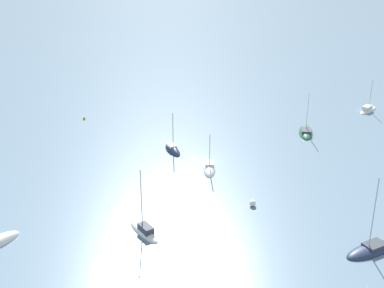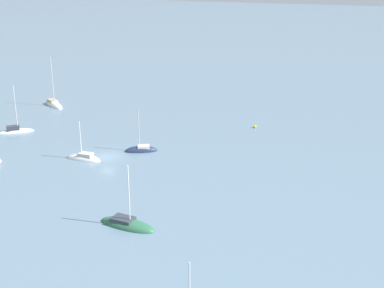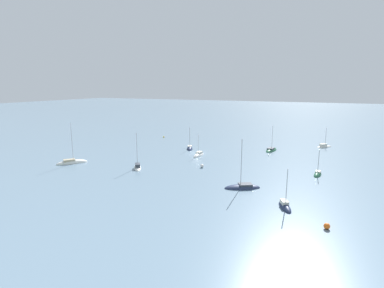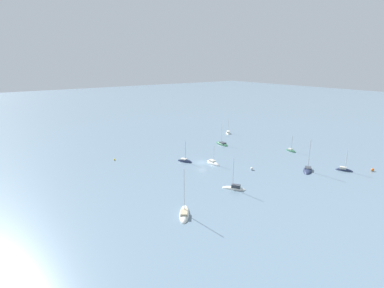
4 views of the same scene
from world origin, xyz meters
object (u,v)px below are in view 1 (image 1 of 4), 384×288
Objects in this scene: sailboat_0 at (144,231)px; mooring_buoy_0 at (84,118)px; mooring_buoy_2 at (253,203)px; sailboat_5 at (173,150)px; sailboat_8 at (209,169)px; sailboat_4 at (306,133)px; sailboat_3 at (368,110)px; sailboat_7 at (370,251)px.

mooring_buoy_0 is (16.00, -40.61, 0.11)m from sailboat_0.
mooring_buoy_2 reaches higher than mooring_buoy_0.
sailboat_0 is at bearing 26.30° from mooring_buoy_2.
sailboat_5 is at bearing 140.43° from mooring_buoy_0.
sailboat_5 is 1.13× the size of sailboat_8.
sailboat_8 is (17.89, 15.69, 0.02)m from sailboat_4.
sailboat_0 is at bearing -179.71° from sailboat_3.
sailboat_8 is (32.76, 28.16, -0.07)m from sailboat_3.
sailboat_0 is 43.65m from mooring_buoy_0.
sailboat_4 is at bearing 171.28° from mooring_buoy_0.
sailboat_0 is 0.87× the size of sailboat_7.
sailboat_0 is 62.18m from sailboat_3.
sailboat_0 reaches higher than mooring_buoy_0.
sailboat_3 is at bearing -124.24° from mooring_buoy_2.
sailboat_3 is (-41.17, -46.60, -0.01)m from sailboat_0.
sailboat_4 reaches higher than sailboat_3.
sailboat_3 is at bearing 131.29° from sailboat_8.
sailboat_7 reaches higher than sailboat_3.
sailboat_4 is 42.80m from mooring_buoy_0.
sailboat_7 is at bearing 134.53° from mooring_buoy_0.
mooring_buoy_2 is (26.92, 39.55, 0.29)m from sailboat_3.
mooring_buoy_0 is (24.41, -22.18, 0.19)m from sailboat_8.
mooring_buoy_2 is at bearing 132.02° from mooring_buoy_0.
sailboat_8 is 12.99× the size of mooring_buoy_0.
sailboat_4 is at bearing 85.42° from sailboat_5.
sailboat_7 is 19.74× the size of mooring_buoy_0.
sailboat_8 is (-8.41, -18.43, -0.08)m from sailboat_0.
sailboat_0 is at bearing -37.25° from sailboat_7.
sailboat_7 is at bearing -153.63° from sailboat_3.
sailboat_7 is at bearing 141.27° from mooring_buoy_2.
sailboat_4 is 37.63m from sailboat_7.
sailboat_8 is 7.92× the size of mooring_buoy_2.
sailboat_7 is at bearing 16.75° from sailboat_5.
sailboat_4 is 0.81× the size of sailboat_7.
sailboat_5 is 9.44m from sailboat_8.
mooring_buoy_2 is at bearing 27.74° from sailboat_8.
sailboat_4 reaches higher than mooring_buoy_0.
sailboat_5 reaches higher than mooring_buoy_0.
mooring_buoy_0 is at bearing 88.80° from sailboat_4.
mooring_buoy_0 is (42.30, -6.49, 0.20)m from sailboat_4.
sailboat_4 is at bearing -114.00° from mooring_buoy_2.
sailboat_3 is at bearing 94.22° from sailboat_5.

